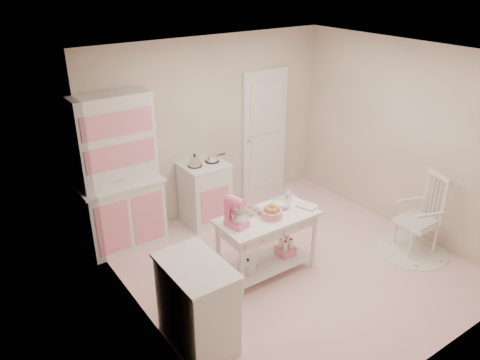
# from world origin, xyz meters

# --- Properties ---
(room_shell) EXTENTS (3.84, 3.84, 2.62)m
(room_shell) POSITION_xyz_m (0.00, 0.00, 1.65)
(room_shell) COLOR pink
(room_shell) RESTS_ON ground
(door) EXTENTS (0.82, 0.05, 2.04)m
(door) POSITION_xyz_m (0.95, 1.87, 1.02)
(door) COLOR silver
(door) RESTS_ON ground
(hutch) EXTENTS (1.06, 0.50, 2.08)m
(hutch) POSITION_xyz_m (-1.52, 1.66, 1.04)
(hutch) COLOR silver
(hutch) RESTS_ON ground
(stove) EXTENTS (0.62, 0.57, 0.92)m
(stove) POSITION_xyz_m (-0.32, 1.61, 0.46)
(stove) COLOR silver
(stove) RESTS_ON ground
(base_cabinet) EXTENTS (0.54, 0.84, 0.92)m
(base_cabinet) POSITION_xyz_m (-1.63, -0.42, 0.46)
(base_cabinet) COLOR silver
(base_cabinet) RESTS_ON ground
(lace_rug) EXTENTS (0.92, 0.92, 0.01)m
(lace_rug) POSITION_xyz_m (1.51, -0.64, 0.01)
(lace_rug) COLOR white
(lace_rug) RESTS_ON ground
(rocking_chair) EXTENTS (0.69, 0.84, 1.10)m
(rocking_chair) POSITION_xyz_m (1.51, -0.64, 0.55)
(rocking_chair) COLOR silver
(rocking_chair) RESTS_ON ground
(work_table) EXTENTS (1.20, 0.60, 0.80)m
(work_table) POSITION_xyz_m (-0.37, 0.09, 0.40)
(work_table) COLOR silver
(work_table) RESTS_ON ground
(stand_mixer) EXTENTS (0.26, 0.32, 0.34)m
(stand_mixer) POSITION_xyz_m (-0.79, 0.11, 0.97)
(stand_mixer) COLOR pink
(stand_mixer) RESTS_ON work_table
(cookie_tray) EXTENTS (0.34, 0.24, 0.02)m
(cookie_tray) POSITION_xyz_m (-0.52, 0.27, 0.81)
(cookie_tray) COLOR silver
(cookie_tray) RESTS_ON work_table
(bread_basket) EXTENTS (0.25, 0.25, 0.09)m
(bread_basket) POSITION_xyz_m (-0.35, 0.04, 0.85)
(bread_basket) COLOR pink
(bread_basket) RESTS_ON work_table
(mixing_bowl) EXTENTS (0.23, 0.23, 0.07)m
(mixing_bowl) POSITION_xyz_m (-0.11, 0.17, 0.84)
(mixing_bowl) COLOR silver
(mixing_bowl) RESTS_ON work_table
(metal_pitcher) EXTENTS (0.10, 0.10, 0.17)m
(metal_pitcher) POSITION_xyz_m (0.07, 0.25, 0.89)
(metal_pitcher) COLOR silver
(metal_pitcher) RESTS_ON work_table
(recipe_book) EXTENTS (0.24, 0.28, 0.02)m
(recipe_book) POSITION_xyz_m (0.08, -0.03, 0.81)
(recipe_book) COLOR silver
(recipe_book) RESTS_ON work_table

